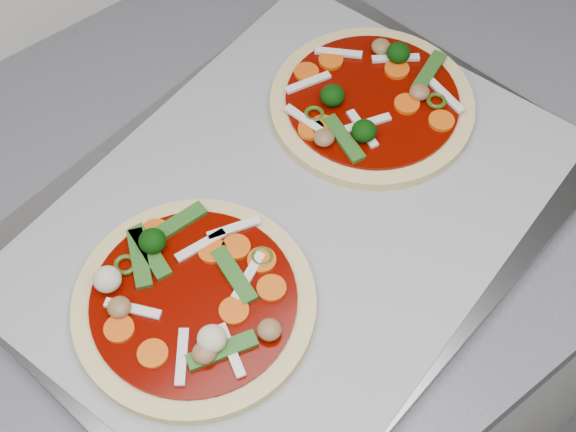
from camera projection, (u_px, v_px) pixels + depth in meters
base_cabinet at (569, 150)px, 1.38m from camera, size 3.60×0.60×0.86m
baking_tray at (293, 217)px, 0.74m from camera, size 0.57×0.46×0.02m
parchment at (293, 211)px, 0.73m from camera, size 0.57×0.47×0.00m
pizza_left at (193, 301)px, 0.67m from camera, size 0.22×0.22×0.03m
pizza_right at (371, 102)px, 0.79m from camera, size 0.25×0.25×0.03m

